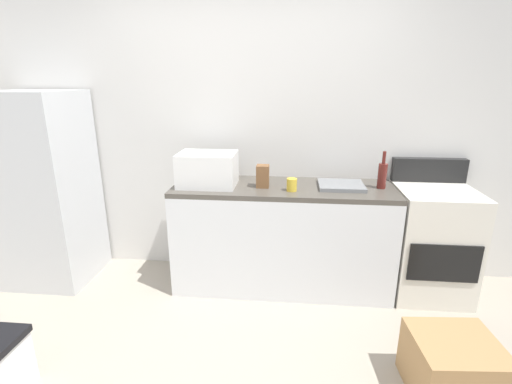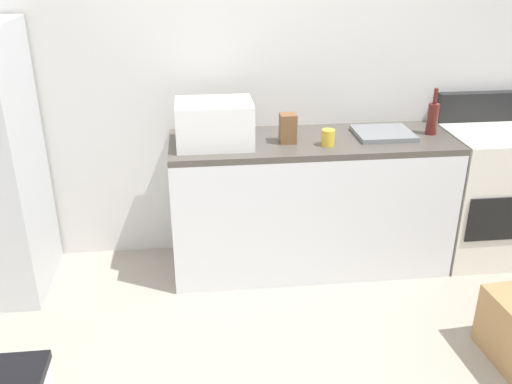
{
  "view_description": "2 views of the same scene",
  "coord_description": "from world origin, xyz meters",
  "px_view_note": "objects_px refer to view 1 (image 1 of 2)",
  "views": [
    {
      "loc": [
        0.36,
        -1.71,
        1.75
      ],
      "look_at": [
        0.1,
        0.9,
        0.94
      ],
      "focal_mm": 25.93,
      "sensor_mm": 36.0,
      "label": 1
    },
    {
      "loc": [
        -0.43,
        -2.08,
        2.04
      ],
      "look_at": [
        -0.11,
        0.72,
        0.77
      ],
      "focal_mm": 39.13,
      "sensor_mm": 36.0,
      "label": 2
    }
  ],
  "objects_px": {
    "wine_bottle": "(382,175)",
    "cardboard_box_medium": "(453,368)",
    "microwave": "(208,169)",
    "knife_block": "(263,176)",
    "stove_oven": "(430,240)",
    "refrigerator": "(45,189)",
    "coffee_mug": "(292,185)"
  },
  "relations": [
    {
      "from": "wine_bottle",
      "to": "cardboard_box_medium",
      "type": "distance_m",
      "value": 1.41
    },
    {
      "from": "microwave",
      "to": "knife_block",
      "type": "distance_m",
      "value": 0.45
    },
    {
      "from": "microwave",
      "to": "stove_oven",
      "type": "bearing_deg",
      "value": 1.37
    },
    {
      "from": "refrigerator",
      "to": "wine_bottle",
      "type": "bearing_deg",
      "value": 1.31
    },
    {
      "from": "wine_bottle",
      "to": "knife_block",
      "type": "bearing_deg",
      "value": -176.53
    },
    {
      "from": "refrigerator",
      "to": "wine_bottle",
      "type": "xyz_separation_m",
      "value": [
        2.83,
        0.06,
        0.18
      ]
    },
    {
      "from": "refrigerator",
      "to": "coffee_mug",
      "type": "relative_size",
      "value": 16.49
    },
    {
      "from": "stove_oven",
      "to": "cardboard_box_medium",
      "type": "xyz_separation_m",
      "value": [
        -0.22,
        -1.11,
        -0.29
      ]
    },
    {
      "from": "stove_oven",
      "to": "wine_bottle",
      "type": "relative_size",
      "value": 3.67
    },
    {
      "from": "microwave",
      "to": "wine_bottle",
      "type": "height_order",
      "value": "wine_bottle"
    },
    {
      "from": "coffee_mug",
      "to": "knife_block",
      "type": "xyz_separation_m",
      "value": [
        -0.23,
        0.09,
        0.04
      ]
    },
    {
      "from": "refrigerator",
      "to": "coffee_mug",
      "type": "bearing_deg",
      "value": -2.15
    },
    {
      "from": "stove_oven",
      "to": "microwave",
      "type": "relative_size",
      "value": 2.39
    },
    {
      "from": "refrigerator",
      "to": "wine_bottle",
      "type": "height_order",
      "value": "refrigerator"
    },
    {
      "from": "microwave",
      "to": "coffee_mug",
      "type": "height_order",
      "value": "microwave"
    },
    {
      "from": "refrigerator",
      "to": "coffee_mug",
      "type": "xyz_separation_m",
      "value": [
        2.12,
        -0.08,
        0.13
      ]
    },
    {
      "from": "microwave",
      "to": "wine_bottle",
      "type": "bearing_deg",
      "value": 2.19
    },
    {
      "from": "refrigerator",
      "to": "stove_oven",
      "type": "relative_size",
      "value": 1.5
    },
    {
      "from": "coffee_mug",
      "to": "knife_block",
      "type": "relative_size",
      "value": 0.56
    },
    {
      "from": "stove_oven",
      "to": "microwave",
      "type": "xyz_separation_m",
      "value": [
        -1.84,
        -0.04,
        0.57
      ]
    },
    {
      "from": "wine_bottle",
      "to": "refrigerator",
      "type": "bearing_deg",
      "value": -178.69
    },
    {
      "from": "stove_oven",
      "to": "coffee_mug",
      "type": "xyz_separation_m",
      "value": [
        -1.15,
        -0.13,
        0.48
      ]
    },
    {
      "from": "stove_oven",
      "to": "knife_block",
      "type": "height_order",
      "value": "stove_oven"
    },
    {
      "from": "knife_block",
      "to": "cardboard_box_medium",
      "type": "relative_size",
      "value": 0.39
    },
    {
      "from": "stove_oven",
      "to": "cardboard_box_medium",
      "type": "relative_size",
      "value": 2.38
    },
    {
      "from": "coffee_mug",
      "to": "knife_block",
      "type": "bearing_deg",
      "value": 159.73
    },
    {
      "from": "wine_bottle",
      "to": "coffee_mug",
      "type": "distance_m",
      "value": 0.73
    },
    {
      "from": "microwave",
      "to": "knife_block",
      "type": "bearing_deg",
      "value": -0.51
    },
    {
      "from": "wine_bottle",
      "to": "coffee_mug",
      "type": "bearing_deg",
      "value": -168.6
    },
    {
      "from": "knife_block",
      "to": "cardboard_box_medium",
      "type": "xyz_separation_m",
      "value": [
        1.17,
        -1.06,
        -0.81
      ]
    },
    {
      "from": "knife_block",
      "to": "cardboard_box_medium",
      "type": "distance_m",
      "value": 1.78
    },
    {
      "from": "microwave",
      "to": "cardboard_box_medium",
      "type": "distance_m",
      "value": 2.12
    }
  ]
}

